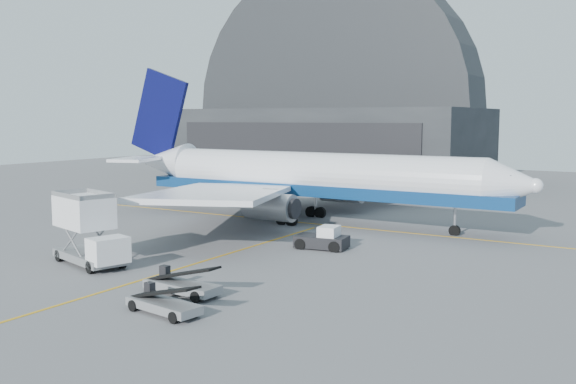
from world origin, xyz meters
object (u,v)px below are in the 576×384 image
Objects in this scene: airliner at (301,176)px; pushback_tug at (323,240)px; catering_truck at (88,231)px; belt_loader_a at (163,303)px; belt_loader_b at (182,284)px.

airliner is 10.61× the size of pushback_tug.
catering_truck reaches higher than pushback_tug.
belt_loader_a is at bearing -73.40° from airliner.
pushback_tug is 0.88× the size of belt_loader_a.
airliner reaches higher than pushback_tug.
catering_truck is at bearing -97.37° from airliner.
airliner is 32.53m from belt_loader_a.
pushback_tug is 0.83× the size of belt_loader_b.
catering_truck is 1.51× the size of belt_loader_a.
belt_loader_a is 0.95× the size of belt_loader_b.
belt_loader_b is at bearing -74.57° from airliner.
belt_loader_b is at bearing 2.57° from catering_truck.
catering_truck is 18.09m from pushback_tug.
airliner is 14.54m from pushback_tug.
belt_loader_b reaches higher than belt_loader_a.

